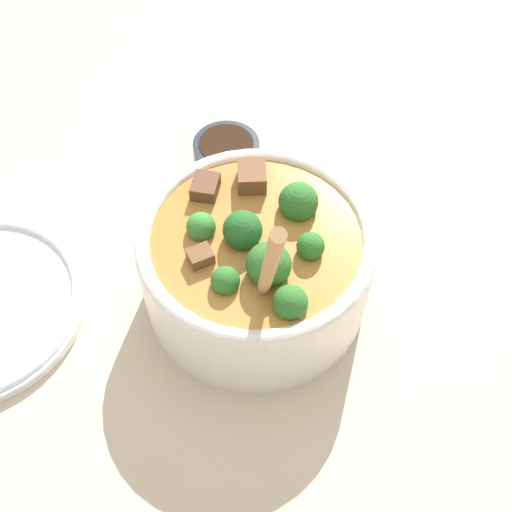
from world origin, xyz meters
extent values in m
plane|color=#C6B293|center=(0.00, 0.00, 0.00)|extent=(4.00, 4.00, 0.00)
cylinder|color=white|center=(0.00, 0.00, 0.05)|extent=(0.24, 0.24, 0.10)
torus|color=white|center=(0.00, 0.00, 0.10)|extent=(0.24, 0.24, 0.02)
cylinder|color=#B27533|center=(0.00, 0.00, 0.07)|extent=(0.22, 0.22, 0.06)
sphere|color=#235B23|center=(-0.01, 0.01, 0.12)|extent=(0.04, 0.04, 0.04)
cylinder|color=#6B9956|center=(-0.01, 0.01, 0.09)|extent=(0.01, 0.01, 0.02)
sphere|color=#2D6B28|center=(0.06, -0.01, 0.12)|extent=(0.04, 0.04, 0.04)
cylinder|color=#6B9956|center=(0.06, -0.01, 0.09)|extent=(0.01, 0.01, 0.02)
sphere|color=#2D6B28|center=(-0.04, -0.08, 0.11)|extent=(0.03, 0.03, 0.03)
cylinder|color=#6B9956|center=(-0.04, -0.08, 0.09)|extent=(0.01, 0.01, 0.01)
sphere|color=#2D6B28|center=(-0.06, -0.01, 0.11)|extent=(0.03, 0.03, 0.03)
cylinder|color=#6B9956|center=(-0.06, -0.01, 0.09)|extent=(0.01, 0.01, 0.01)
sphere|color=#387F33|center=(-0.03, 0.05, 0.11)|extent=(0.03, 0.03, 0.03)
cylinder|color=#6B9956|center=(-0.03, 0.05, 0.09)|extent=(0.01, 0.01, 0.01)
sphere|color=#2D6B28|center=(-0.03, -0.04, 0.12)|extent=(0.04, 0.04, 0.04)
cylinder|color=#6B9956|center=(-0.03, -0.04, 0.09)|extent=(0.02, 0.02, 0.02)
sphere|color=#2D6B28|center=(0.02, -0.05, 0.11)|extent=(0.03, 0.03, 0.03)
cylinder|color=#6B9956|center=(0.02, -0.05, 0.09)|extent=(0.01, 0.01, 0.01)
cube|color=brown|center=(0.05, 0.05, 0.11)|extent=(0.05, 0.05, 0.03)
cube|color=brown|center=(-0.06, 0.02, 0.11)|extent=(0.03, 0.03, 0.02)
cube|color=brown|center=(0.01, 0.08, 0.11)|extent=(0.04, 0.04, 0.02)
ellipsoid|color=#A87A47|center=(-0.04, -0.04, 0.10)|extent=(0.04, 0.03, 0.01)
cylinder|color=#A87A47|center=(-0.07, -0.07, 0.19)|extent=(0.07, 0.07, 0.18)
cylinder|color=#232833|center=(0.12, 0.15, 0.02)|extent=(0.08, 0.08, 0.04)
cylinder|color=black|center=(0.12, 0.15, 0.04)|extent=(0.07, 0.07, 0.02)
camera|label=1|loc=(-0.29, -0.25, 0.61)|focal=45.00mm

